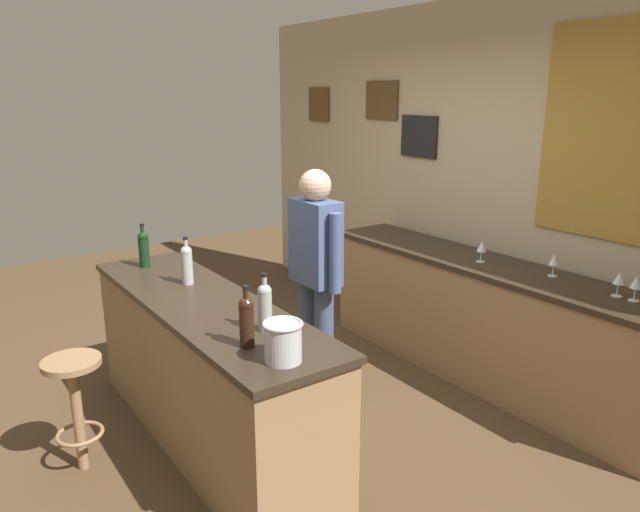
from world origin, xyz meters
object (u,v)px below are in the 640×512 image
(wine_bottle_b, at_px, (187,263))
(wine_bottle_d, at_px, (247,320))
(bar_stool, at_px, (75,396))
(bartender, at_px, (315,271))
(ice_bucket, at_px, (283,341))
(wine_bottle_a, at_px, (144,248))
(wine_glass_b, at_px, (554,260))
(wine_glass_a, at_px, (482,247))
(wine_glass_d, at_px, (636,283))
(wine_glass_c, at_px, (619,279))
(wine_bottle_c, at_px, (265,306))

(wine_bottle_b, relative_size, wine_bottle_d, 1.00)
(wine_bottle_b, bearing_deg, bar_stool, -76.67)
(bartender, relative_size, wine_bottle_b, 5.29)
(ice_bucket, bearing_deg, wine_bottle_b, 175.60)
(wine_bottle_a, bearing_deg, wine_glass_b, 51.36)
(wine_bottle_d, xyz_separation_m, wine_glass_a, (-0.37, 2.12, -0.05))
(bartender, relative_size, wine_glass_d, 10.45)
(wine_bottle_b, distance_m, wine_glass_b, 2.41)
(bar_stool, distance_m, wine_glass_b, 3.09)
(wine_glass_b, distance_m, wine_glass_c, 0.47)
(bar_stool, relative_size, wine_glass_b, 4.39)
(wine_bottle_b, relative_size, ice_bucket, 1.63)
(wine_glass_c, height_order, wine_glass_d, same)
(bar_stool, height_order, wine_bottle_b, wine_bottle_b)
(wine_bottle_a, xyz_separation_m, wine_glass_a, (1.23, 2.06, -0.05))
(ice_bucket, xyz_separation_m, wine_glass_d, (0.47, 2.15, -0.01))
(wine_glass_b, xyz_separation_m, wine_glass_c, (0.47, -0.04, 0.00))
(wine_bottle_a, height_order, wine_bottle_c, same)
(wine_bottle_b, height_order, ice_bucket, wine_bottle_b)
(wine_bottle_c, distance_m, wine_glass_a, 1.97)
(wine_bottle_a, xyz_separation_m, wine_bottle_c, (1.48, 0.10, 0.00))
(wine_glass_b, bearing_deg, wine_bottle_b, -120.03)
(ice_bucket, height_order, wine_glass_d, ice_bucket)
(bartender, distance_m, wine_glass_d, 1.95)
(wine_bottle_a, relative_size, wine_glass_d, 1.97)
(bar_stool, bearing_deg, wine_bottle_c, 46.05)
(ice_bucket, xyz_separation_m, wine_glass_a, (-0.61, 2.07, -0.01))
(ice_bucket, xyz_separation_m, wine_glass_b, (-0.10, 2.19, -0.01))
(wine_glass_b, bearing_deg, wine_bottle_c, -97.10)
(wine_bottle_b, distance_m, wine_glass_a, 2.09)
(wine_bottle_a, xyz_separation_m, wine_glass_b, (1.74, 2.18, -0.05))
(wine_glass_a, bearing_deg, wine_bottle_c, -82.65)
(wine_bottle_c, relative_size, wine_glass_d, 1.97)
(bar_stool, xyz_separation_m, wine_glass_a, (0.51, 2.75, 0.55))
(wine_glass_b, bearing_deg, wine_bottle_d, -93.57)
(wine_bottle_d, bearing_deg, wine_bottle_b, 171.73)
(wine_bottle_a, relative_size, wine_glass_c, 1.97)
(bar_stool, xyz_separation_m, wine_bottle_b, (-0.18, 0.78, 0.60))
(wine_bottle_d, relative_size, wine_glass_b, 1.97)
(wine_glass_d, bearing_deg, wine_glass_b, 175.99)
(bar_stool, bearing_deg, wine_glass_b, 70.37)
(wine_bottle_b, bearing_deg, wine_glass_b, 59.97)
(ice_bucket, distance_m, wine_glass_d, 2.20)
(wine_bottle_b, height_order, wine_glass_c, wine_bottle_b)
(wine_bottle_b, relative_size, wine_bottle_c, 1.00)
(wine_glass_a, bearing_deg, wine_bottle_b, -109.49)
(wine_bottle_b, distance_m, wine_glass_c, 2.64)
(wine_glass_b, bearing_deg, wine_glass_a, -166.78)
(wine_glass_b, bearing_deg, ice_bucket, -87.50)
(wine_glass_c, bearing_deg, wine_glass_d, 2.02)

